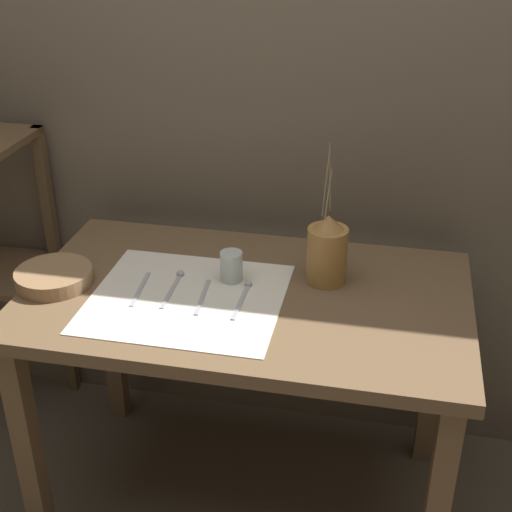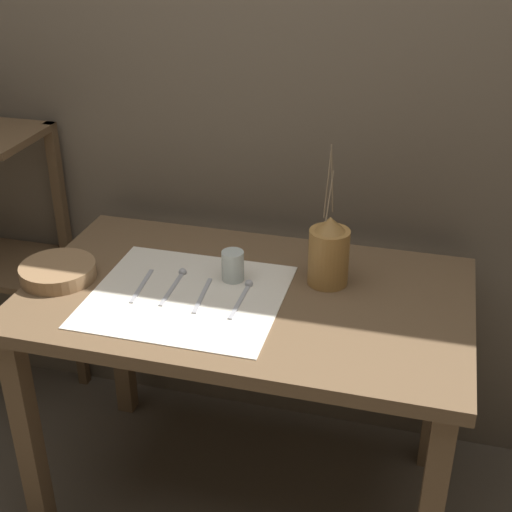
% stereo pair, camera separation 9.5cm
% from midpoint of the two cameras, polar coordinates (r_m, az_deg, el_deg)
% --- Properties ---
extents(ground_plane, '(12.00, 12.00, 0.00)m').
position_cam_midpoint_polar(ground_plane, '(2.53, -1.85, -18.60)').
color(ground_plane, brown).
extents(stone_wall_back, '(7.00, 0.06, 2.40)m').
position_cam_midpoint_polar(stone_wall_back, '(2.30, 0.56, 11.97)').
color(stone_wall_back, brown).
rests_on(stone_wall_back, ground_plane).
extents(wooden_table, '(1.26, 0.75, 0.79)m').
position_cam_midpoint_polar(wooden_table, '(2.08, -2.14, -5.50)').
color(wooden_table, brown).
rests_on(wooden_table, ground_plane).
extents(linen_cloth, '(0.53, 0.48, 0.00)m').
position_cam_midpoint_polar(linen_cloth, '(2.01, -6.91, -3.36)').
color(linen_cloth, silver).
rests_on(linen_cloth, wooden_table).
extents(pitcher_with_flowers, '(0.12, 0.12, 0.42)m').
position_cam_midpoint_polar(pitcher_with_flowers, '(2.04, 4.39, 0.39)').
color(pitcher_with_flowers, olive).
rests_on(pitcher_with_flowers, wooden_table).
extents(wooden_bowl, '(0.22, 0.22, 0.04)m').
position_cam_midpoint_polar(wooden_bowl, '(2.15, -17.09, -1.62)').
color(wooden_bowl, '#8E6B47').
rests_on(wooden_bowl, wooden_table).
extents(glass_tumbler_near, '(0.07, 0.07, 0.09)m').
position_cam_midpoint_polar(glass_tumbler_near, '(2.06, -3.30, -0.85)').
color(glass_tumbler_near, '#B7C1BC').
rests_on(glass_tumbler_near, wooden_table).
extents(fork_outer, '(0.03, 0.19, 0.00)m').
position_cam_midpoint_polar(fork_outer, '(2.06, -10.55, -2.62)').
color(fork_outer, '#A8A8AD').
rests_on(fork_outer, wooden_table).
extents(spoon_inner, '(0.02, 0.20, 0.02)m').
position_cam_midpoint_polar(spoon_inner, '(2.09, -7.66, -1.98)').
color(spoon_inner, '#A8A8AD').
rests_on(spoon_inner, wooden_table).
extents(knife_center, '(0.03, 0.19, 0.00)m').
position_cam_midpoint_polar(knife_center, '(2.00, -5.65, -3.29)').
color(knife_center, '#A8A8AD').
rests_on(knife_center, wooden_table).
extents(spoon_outer, '(0.02, 0.20, 0.02)m').
position_cam_midpoint_polar(spoon_outer, '(2.02, -2.31, -2.80)').
color(spoon_outer, '#A8A8AD').
rests_on(spoon_outer, wooden_table).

